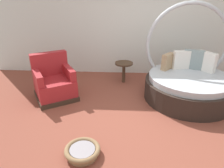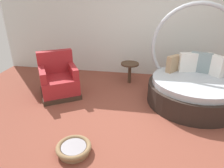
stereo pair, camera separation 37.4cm
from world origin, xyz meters
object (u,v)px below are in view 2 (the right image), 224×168
at_px(round_daybed, 193,84).
at_px(red_armchair, 59,81).
at_px(pet_basket, 74,148).
at_px(side_table, 130,67).

height_order(round_daybed, red_armchair, round_daybed).
bearing_deg(pet_basket, round_daybed, 43.96).
bearing_deg(red_armchair, pet_basket, -61.54).
height_order(red_armchair, pet_basket, red_armchair).
xyz_separation_m(pet_basket, side_table, (0.56, 2.59, 0.35)).
height_order(pet_basket, side_table, side_table).
xyz_separation_m(round_daybed, red_armchair, (-2.85, -0.16, -0.05)).
distance_m(round_daybed, red_armchair, 2.86).
bearing_deg(side_table, pet_basket, -102.29).
xyz_separation_m(red_armchair, pet_basket, (0.92, -1.70, -0.26)).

